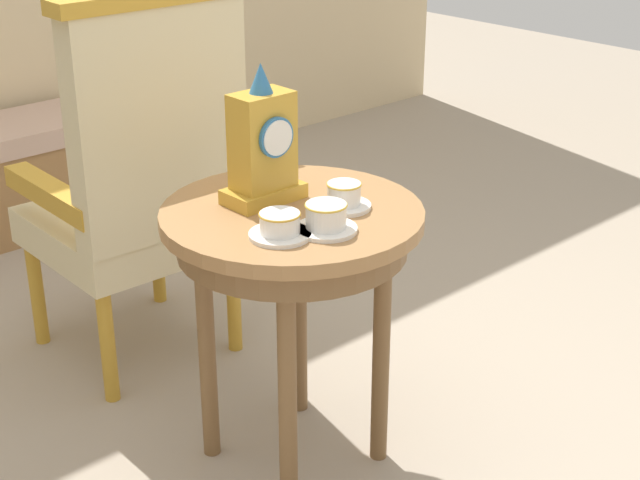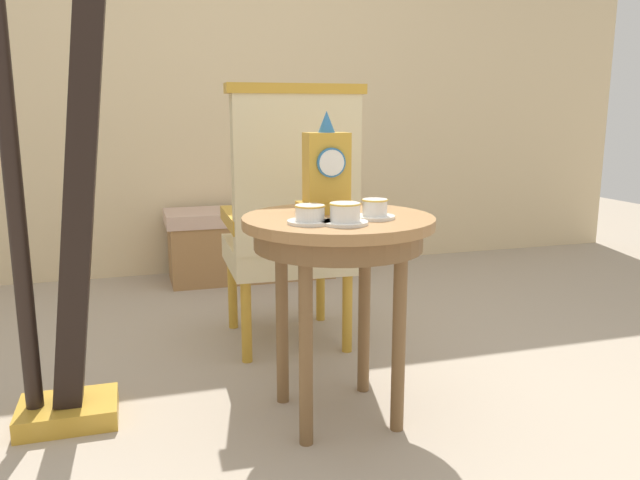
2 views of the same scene
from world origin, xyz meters
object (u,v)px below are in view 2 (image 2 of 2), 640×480
object	(u,v)px
mantel_clock	(327,172)
harp	(61,197)
window_bench	(251,243)
teacup_right	(345,214)
teacup_left	(310,215)
armchair	(291,216)
teacup_center	(375,210)
side_table	(338,243)

from	to	relation	value
mantel_clock	harp	size ratio (longest dim) A/B	0.18
window_bench	teacup_right	bearing A→B (deg)	-92.68
teacup_left	armchair	distance (m)	0.79
teacup_center	armchair	xyz separation A→B (m)	(-0.09, 0.74, -0.13)
window_bench	mantel_clock	bearing A→B (deg)	-92.50
teacup_left	window_bench	distance (m)	2.08
mantel_clock	armchair	bearing A→B (deg)	87.66
mantel_clock	harp	bearing A→B (deg)	171.10
teacup_right	window_bench	world-z (taller)	teacup_right
harp	teacup_center	bearing A→B (deg)	-17.26
side_table	teacup_right	xyz separation A→B (m)	(-0.03, -0.15, 0.12)
armchair	mantel_clock	bearing A→B (deg)	-92.34
harp	window_bench	world-z (taller)	harp
armchair	teacup_center	bearing A→B (deg)	-83.46
mantel_clock	harp	xyz separation A→B (m)	(-0.84, 0.13, -0.07)
mantel_clock	window_bench	world-z (taller)	mantel_clock
teacup_center	window_bench	size ratio (longest dim) A/B	0.12
side_table	harp	size ratio (longest dim) A/B	0.37
teacup_center	teacup_right	bearing A→B (deg)	-149.95
teacup_right	harp	xyz separation A→B (m)	(-0.82, 0.37, 0.04)
mantel_clock	window_bench	size ratio (longest dim) A/B	0.32
side_table	teacup_center	bearing A→B (deg)	-38.59
teacup_left	teacup_right	world-z (taller)	teacup_right
harp	window_bench	distance (m)	2.00
armchair	window_bench	xyz separation A→B (m)	(0.06, 1.24, -0.37)
teacup_right	teacup_center	distance (m)	0.15
teacup_center	mantel_clock	xyz separation A→B (m)	(-0.11, 0.16, 0.11)
armchair	harp	xyz separation A→B (m)	(-0.86, -0.45, 0.17)
teacup_center	harp	distance (m)	0.99
teacup_left	mantel_clock	size ratio (longest dim) A/B	0.42
teacup_left	window_bench	bearing A→B (deg)	84.53
teacup_right	side_table	bearing A→B (deg)	78.76
teacup_center	harp	xyz separation A→B (m)	(-0.95, 0.29, 0.04)
side_table	harp	world-z (taller)	harp
teacup_left	mantel_clock	distance (m)	0.25
harp	teacup_right	bearing A→B (deg)	-24.07
teacup_center	harp	bearing A→B (deg)	162.74
window_bench	teacup_center	bearing A→B (deg)	-89.15
mantel_clock	window_bench	xyz separation A→B (m)	(0.08, 1.82, -0.61)
harp	window_bench	xyz separation A→B (m)	(0.92, 1.69, -0.54)
side_table	teacup_right	size ratio (longest dim) A/B	4.94
side_table	teacup_left	world-z (taller)	teacup_left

